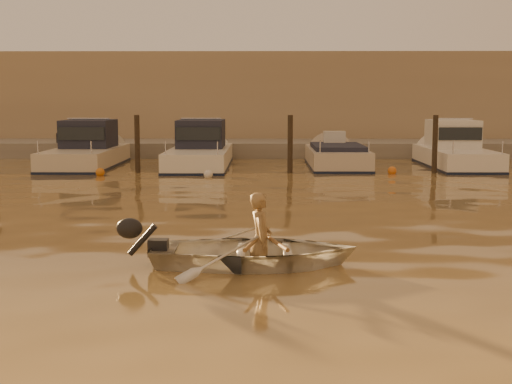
{
  "coord_description": "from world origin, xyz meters",
  "views": [
    {
      "loc": [
        -1.14,
        -10.84,
        2.56
      ],
      "look_at": [
        -1.28,
        2.96,
        0.75
      ],
      "focal_mm": 50.0,
      "sensor_mm": 36.0,
      "label": 1
    }
  ],
  "objects_px": {
    "dinghy": "(254,252)",
    "waterfront_building": "(285,102)",
    "moored_boat_1": "(86,150)",
    "moored_boat_4": "(456,150)",
    "moored_boat_3": "(337,161)",
    "person": "(261,239)",
    "moored_boat_2": "(200,150)"
  },
  "relations": [
    {
      "from": "dinghy",
      "to": "moored_boat_4",
      "type": "distance_m",
      "value": 17.67
    },
    {
      "from": "person",
      "to": "moored_boat_3",
      "type": "distance_m",
      "value": 16.29
    },
    {
      "from": "moored_boat_4",
      "to": "moored_boat_1",
      "type": "bearing_deg",
      "value": 180.0
    },
    {
      "from": "moored_boat_1",
      "to": "moored_boat_3",
      "type": "distance_m",
      "value": 9.51
    },
    {
      "from": "moored_boat_1",
      "to": "waterfront_building",
      "type": "bearing_deg",
      "value": 54.46
    },
    {
      "from": "person",
      "to": "moored_boat_1",
      "type": "relative_size",
      "value": 0.21
    },
    {
      "from": "moored_boat_3",
      "to": "waterfront_building",
      "type": "height_order",
      "value": "waterfront_building"
    },
    {
      "from": "dinghy",
      "to": "moored_boat_2",
      "type": "bearing_deg",
      "value": 7.17
    },
    {
      "from": "dinghy",
      "to": "moored_boat_3",
      "type": "relative_size",
      "value": 0.53
    },
    {
      "from": "dinghy",
      "to": "moored_boat_1",
      "type": "xyz_separation_m",
      "value": [
        -6.58,
        16.04,
        0.41
      ]
    },
    {
      "from": "dinghy",
      "to": "waterfront_building",
      "type": "bearing_deg",
      "value": -3.52
    },
    {
      "from": "moored_boat_2",
      "to": "moored_boat_3",
      "type": "distance_m",
      "value": 5.19
    },
    {
      "from": "moored_boat_2",
      "to": "dinghy",
      "type": "bearing_deg",
      "value": -82.01
    },
    {
      "from": "dinghy",
      "to": "moored_boat_3",
      "type": "height_order",
      "value": "moored_boat_3"
    },
    {
      "from": "moored_boat_1",
      "to": "moored_boat_4",
      "type": "height_order",
      "value": "same"
    },
    {
      "from": "moored_boat_2",
      "to": "moored_boat_4",
      "type": "xyz_separation_m",
      "value": [
        9.65,
        0.0,
        0.0
      ]
    },
    {
      "from": "dinghy",
      "to": "moored_boat_3",
      "type": "distance_m",
      "value": 16.31
    },
    {
      "from": "moored_boat_3",
      "to": "moored_boat_4",
      "type": "bearing_deg",
      "value": 0.0
    },
    {
      "from": "moored_boat_1",
      "to": "moored_boat_2",
      "type": "bearing_deg",
      "value": 0.0
    },
    {
      "from": "moored_boat_3",
      "to": "waterfront_building",
      "type": "distance_m",
      "value": 11.33
    },
    {
      "from": "dinghy",
      "to": "moored_boat_2",
      "type": "height_order",
      "value": "moored_boat_2"
    },
    {
      "from": "moored_boat_1",
      "to": "moored_boat_3",
      "type": "xyz_separation_m",
      "value": [
        9.5,
        0.0,
        -0.4
      ]
    },
    {
      "from": "moored_boat_3",
      "to": "dinghy",
      "type": "bearing_deg",
      "value": -100.32
    },
    {
      "from": "moored_boat_1",
      "to": "waterfront_building",
      "type": "distance_m",
      "value": 13.63
    },
    {
      "from": "moored_boat_3",
      "to": "moored_boat_2",
      "type": "bearing_deg",
      "value": 180.0
    },
    {
      "from": "moored_boat_3",
      "to": "waterfront_building",
      "type": "bearing_deg",
      "value": 98.52
    },
    {
      "from": "moored_boat_3",
      "to": "waterfront_building",
      "type": "xyz_separation_m",
      "value": [
        -1.65,
        11.0,
        2.17
      ]
    },
    {
      "from": "moored_boat_1",
      "to": "moored_boat_4",
      "type": "xyz_separation_m",
      "value": [
        13.98,
        0.0,
        0.0
      ]
    },
    {
      "from": "person",
      "to": "moored_boat_4",
      "type": "relative_size",
      "value": 0.22
    },
    {
      "from": "moored_boat_4",
      "to": "moored_boat_2",
      "type": "bearing_deg",
      "value": 180.0
    },
    {
      "from": "moored_boat_1",
      "to": "moored_boat_2",
      "type": "distance_m",
      "value": 4.33
    },
    {
      "from": "person",
      "to": "moored_boat_3",
      "type": "xyz_separation_m",
      "value": [
        2.82,
        16.04,
        -0.19
      ]
    }
  ]
}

